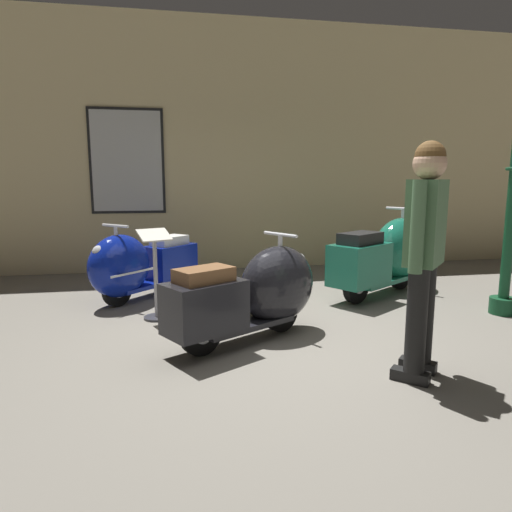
% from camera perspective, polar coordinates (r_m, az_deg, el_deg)
% --- Properties ---
extents(ground_plane, '(60.00, 60.00, 0.00)m').
position_cam_1_polar(ground_plane, '(4.14, 3.28, -11.16)').
color(ground_plane, slate).
extents(showroom_back_wall, '(18.00, 0.24, 3.97)m').
position_cam_1_polar(showroom_back_wall, '(7.61, -3.52, 13.43)').
color(showroom_back_wall, '#CCB784').
rests_on(showroom_back_wall, ground).
extents(scooter_0, '(1.41, 1.44, 0.96)m').
position_cam_1_polar(scooter_0, '(5.70, -14.78, -1.14)').
color(scooter_0, black).
rests_on(scooter_0, ground).
extents(scooter_1, '(1.60, 1.19, 0.97)m').
position_cam_1_polar(scooter_1, '(4.19, 0.18, -4.56)').
color(scooter_1, black).
rests_on(scooter_1, ground).
extents(scooter_2, '(1.79, 1.43, 1.10)m').
position_cam_1_polar(scooter_2, '(6.11, 16.27, 0.13)').
color(scooter_2, black).
rests_on(scooter_2, ground).
extents(visitor_0, '(0.44, 0.46, 1.73)m').
position_cam_1_polar(visitor_0, '(3.47, 20.38, 1.33)').
color(visitor_0, black).
rests_on(visitor_0, ground).
extents(info_stanchion, '(0.38, 0.33, 0.96)m').
position_cam_1_polar(info_stanchion, '(4.91, -12.44, -3.27)').
color(info_stanchion, '#333338').
rests_on(info_stanchion, ground).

